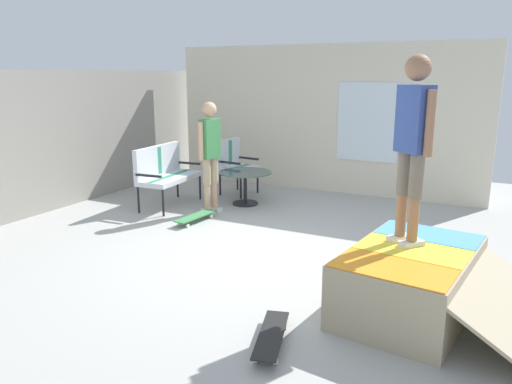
# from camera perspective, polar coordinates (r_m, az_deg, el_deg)

# --- Properties ---
(ground_plane) EXTENTS (12.00, 12.00, 0.10)m
(ground_plane) POSITION_cam_1_polar(r_m,az_deg,el_deg) (6.14, -0.29, -7.84)
(ground_plane) COLOR #A8A8A3
(back_wall_cinderblock) EXTENTS (9.00, 0.20, 2.25)m
(back_wall_cinderblock) POSITION_cam_1_polar(r_m,az_deg,el_deg) (8.42, -25.39, 4.99)
(back_wall_cinderblock) COLOR gray
(back_wall_cinderblock) RESTS_ON ground_plane
(house_facade) EXTENTS (0.23, 6.00, 2.73)m
(house_facade) POSITION_cam_1_polar(r_m,az_deg,el_deg) (9.44, 7.75, 8.41)
(house_facade) COLOR beige
(house_facade) RESTS_ON ground_plane
(skate_ramp) EXTENTS (1.83, 2.02, 0.62)m
(skate_ramp) POSITION_cam_1_polar(r_m,az_deg,el_deg) (4.89, 17.87, -9.82)
(skate_ramp) COLOR tan
(skate_ramp) RESTS_ON ground_plane
(patio_bench) EXTENTS (1.28, 0.63, 1.02)m
(patio_bench) POSITION_cam_1_polar(r_m,az_deg,el_deg) (8.43, -10.61, 2.55)
(patio_bench) COLOR black
(patio_bench) RESTS_ON ground_plane
(patio_chair_near_house) EXTENTS (0.68, 0.62, 1.02)m
(patio_chair_near_house) POSITION_cam_1_polar(r_m,az_deg,el_deg) (9.13, -2.57, 3.60)
(patio_chair_near_house) COLOR black
(patio_chair_near_house) RESTS_ON ground_plane
(patio_table) EXTENTS (0.90, 0.90, 0.57)m
(patio_table) POSITION_cam_1_polar(r_m,az_deg,el_deg) (8.39, -1.26, 1.26)
(patio_table) COLOR black
(patio_table) RESTS_ON ground_plane
(person_watching) EXTENTS (0.47, 0.29, 1.77)m
(person_watching) POSITION_cam_1_polar(r_m,az_deg,el_deg) (7.84, -5.37, 5.08)
(person_watching) COLOR silver
(person_watching) RESTS_ON ground_plane
(person_skater) EXTENTS (0.36, 0.39, 1.74)m
(person_skater) POSITION_cam_1_polar(r_m,az_deg,el_deg) (4.70, 17.79, 6.19)
(person_skater) COLOR silver
(person_skater) RESTS_ON skate_ramp
(skateboard_by_bench) EXTENTS (0.82, 0.28, 0.10)m
(skateboard_by_bench) POSITION_cam_1_polar(r_m,az_deg,el_deg) (7.50, -7.04, -2.85)
(skateboard_by_bench) COLOR #3F8C4C
(skateboard_by_bench) RESTS_ON ground_plane
(skateboard_spare) EXTENTS (0.82, 0.42, 0.10)m
(skateboard_spare) POSITION_cam_1_polar(r_m,az_deg,el_deg) (4.23, 1.78, -16.30)
(skateboard_spare) COLOR black
(skateboard_spare) RESTS_ON ground_plane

